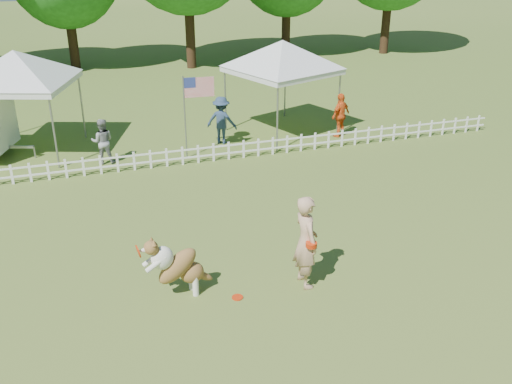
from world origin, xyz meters
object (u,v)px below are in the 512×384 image
at_px(dog, 178,266).
at_px(spectator_b, 222,120).
at_px(canopy_tent_right, 282,89).
at_px(spectator_c, 341,115).
at_px(flag_pole, 185,118).
at_px(canopy_tent_left, 22,104).
at_px(spectator_a, 103,141).
at_px(frisbee_on_turf, 237,297).
at_px(handler, 306,242).

xyz_separation_m(dog, spectator_b, (3.14, 8.63, 0.13)).
distance_m(canopy_tent_right, spectator_c, 2.29).
bearing_deg(canopy_tent_right, dog, -142.11).
xyz_separation_m(flag_pole, spectator_c, (5.66, 0.49, -0.55)).
bearing_deg(canopy_tent_left, spectator_c, 9.07).
bearing_deg(dog, canopy_tent_right, 51.86).
relative_size(flag_pole, spectator_a, 1.85).
height_order(canopy_tent_right, spectator_b, canopy_tent_right).
bearing_deg(spectator_c, dog, 19.48).
distance_m(canopy_tent_left, spectator_a, 3.09).
distance_m(dog, spectator_b, 9.19).
distance_m(frisbee_on_turf, spectator_c, 10.58).
relative_size(dog, canopy_tent_left, 0.42).
relative_size(canopy_tent_left, flag_pole, 1.22).
distance_m(spectator_a, spectator_b, 4.09).
height_order(canopy_tent_right, flag_pole, canopy_tent_right).
distance_m(frisbee_on_turf, canopy_tent_left, 11.20).
relative_size(frisbee_on_turf, spectator_a, 0.16).
bearing_deg(spectator_b, frisbee_on_turf, 109.64).
bearing_deg(spectator_a, spectator_c, -170.95).
distance_m(handler, dog, 2.58).
distance_m(dog, spectator_c, 10.90).
relative_size(canopy_tent_right, flag_pole, 1.21).
height_order(canopy_tent_left, spectator_b, canopy_tent_left).
relative_size(dog, canopy_tent_right, 0.43).
relative_size(canopy_tent_right, spectator_c, 2.07).
bearing_deg(handler, spectator_b, -6.35).
distance_m(handler, canopy_tent_right, 9.97).
relative_size(handler, spectator_b, 1.21).
bearing_deg(canopy_tent_right, frisbee_on_turf, -135.89).
xyz_separation_m(handler, dog, (-2.54, 0.37, -0.30)).
bearing_deg(spectator_a, dog, 104.72).
bearing_deg(canopy_tent_left, spectator_b, 8.10).
height_order(handler, spectator_b, handler).
bearing_deg(handler, spectator_a, 19.90).
xyz_separation_m(canopy_tent_left, spectator_c, (10.54, -1.73, -0.85)).
distance_m(canopy_tent_left, spectator_b, 6.49).
distance_m(dog, spectator_a, 8.00).
relative_size(dog, spectator_b, 0.84).
xyz_separation_m(spectator_a, spectator_b, (4.03, 0.69, 0.10)).
bearing_deg(flag_pole, canopy_tent_left, 158.12).
bearing_deg(flag_pole, spectator_a, 174.14).
relative_size(handler, canopy_tent_left, 0.61).
height_order(handler, spectator_c, handler).
xyz_separation_m(frisbee_on_turf, spectator_a, (-1.96, 8.38, 0.71)).
relative_size(dog, frisbee_on_turf, 6.10).
height_order(handler, frisbee_on_turf, handler).
relative_size(handler, frisbee_on_turf, 8.78).
bearing_deg(handler, canopy_tent_right, -19.87).
bearing_deg(flag_pole, spectator_c, 7.58).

